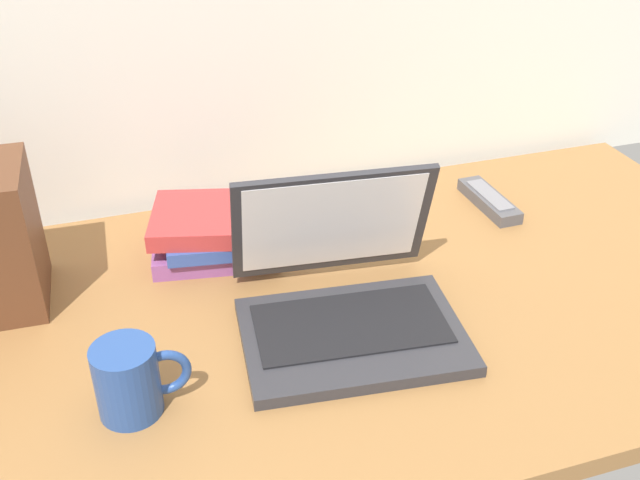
% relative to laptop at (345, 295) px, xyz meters
% --- Properties ---
extents(desk, '(1.60, 0.76, 0.03)m').
position_rel_laptop_xyz_m(desk, '(-0.05, 0.04, -0.06)').
color(desk, olive).
rests_on(desk, ground).
extents(laptop, '(0.33, 0.32, 0.21)m').
position_rel_laptop_xyz_m(laptop, '(0.00, 0.00, 0.00)').
color(laptop, '#2D2D33').
rests_on(laptop, desk).
extents(coffee_mug, '(0.12, 0.08, 0.10)m').
position_rel_laptop_xyz_m(coffee_mug, '(-0.31, -0.09, 0.00)').
color(coffee_mug, '#26478C').
rests_on(coffee_mug, desk).
extents(remote_control_near, '(0.05, 0.16, 0.02)m').
position_rel_laptop_xyz_m(remote_control_near, '(0.37, 0.24, -0.03)').
color(remote_control_near, '#4C4C51').
rests_on(remote_control_near, desk).
extents(book_stack, '(0.23, 0.20, 0.08)m').
position_rel_laptop_xyz_m(book_stack, '(-0.14, 0.24, -0.00)').
color(book_stack, '#8C4C8C').
rests_on(book_stack, desk).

